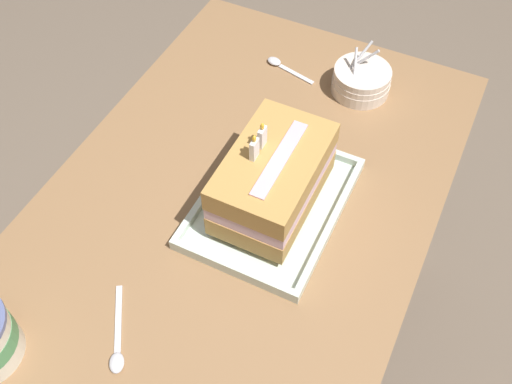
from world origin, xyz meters
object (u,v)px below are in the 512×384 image
(birthday_cake, at_px, (273,178))
(bowl_stack, at_px, (361,80))
(serving_spoon_by_bowls, at_px, (279,64))
(foil_tray, at_px, (272,204))
(serving_spoon_near_tray, at_px, (117,350))

(birthday_cake, relative_size, bowl_stack, 1.90)
(serving_spoon_by_bowls, bearing_deg, foil_tray, -157.40)
(foil_tray, xyz_separation_m, birthday_cake, (0.00, 0.00, 0.08))
(birthday_cake, height_order, bowl_stack, birthday_cake)
(foil_tray, height_order, bowl_stack, bowl_stack)
(foil_tray, relative_size, serving_spoon_near_tray, 2.39)
(birthday_cake, bearing_deg, foil_tray, -90.00)
(serving_spoon_near_tray, bearing_deg, serving_spoon_by_bowls, 4.12)
(birthday_cake, bearing_deg, bowl_stack, -6.23)
(serving_spoon_by_bowls, bearing_deg, bowl_stack, -88.83)
(birthday_cake, xyz_separation_m, serving_spoon_near_tray, (-0.36, 0.10, -0.08))
(birthday_cake, distance_m, serving_spoon_by_bowls, 0.40)
(serving_spoon_near_tray, bearing_deg, foil_tray, -15.45)
(bowl_stack, distance_m, serving_spoon_near_tray, 0.74)
(serving_spoon_near_tray, distance_m, serving_spoon_by_bowls, 0.73)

